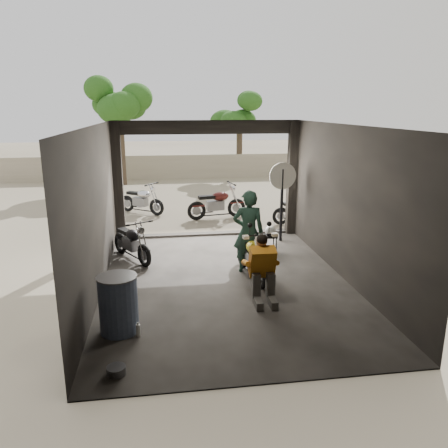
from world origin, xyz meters
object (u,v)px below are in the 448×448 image
object	(u,v)px
mechanic	(263,271)
oil_drum	(118,305)
main_bike	(252,252)
stool	(270,238)
sign_post	(282,190)
outside_bike_c	(300,208)
outside_bike_a	(141,198)
outside_bike_b	(217,201)
helmet	(270,231)
left_bike	(131,239)
rider	(248,232)

from	to	relation	value
mechanic	oil_drum	size ratio (longest dim) A/B	1.28
main_bike	stool	distance (m)	1.73
oil_drum	sign_post	world-z (taller)	sign_post
outside_bike_c	sign_post	world-z (taller)	sign_post
stool	outside_bike_a	bearing A→B (deg)	125.33
outside_bike_b	stool	xyz separation A→B (m)	(0.87, -3.62, -0.21)
outside_bike_a	sign_post	world-z (taller)	sign_post
main_bike	helmet	xyz separation A→B (m)	(0.78, 1.51, 0.02)
outside_bike_c	mechanic	xyz separation A→B (m)	(-2.44, -5.39, 0.10)
left_bike	stool	size ratio (longest dim) A/B	3.39
main_bike	stool	world-z (taller)	main_bike
left_bike	stool	xyz separation A→B (m)	(3.38, 0.07, -0.14)
left_bike	outside_bike_b	distance (m)	4.46
rider	stool	size ratio (longest dim) A/B	4.15
outside_bike_b	helmet	size ratio (longest dim) A/B	5.98
oil_drum	outside_bike_a	bearing A→B (deg)	89.60
left_bike	rider	size ratio (longest dim) A/B	0.82
helmet	outside_bike_b	bearing A→B (deg)	86.68
rider	helmet	world-z (taller)	rider
sign_post	outside_bike_c	bearing A→B (deg)	78.17
helmet	sign_post	size ratio (longest dim) A/B	0.13
outside_bike_a	oil_drum	size ratio (longest dim) A/B	1.66
left_bike	rider	distance (m)	2.86
outside_bike_b	outside_bike_c	size ratio (longest dim) A/B	1.12
left_bike	stool	distance (m)	3.38
main_bike	stool	xyz separation A→B (m)	(0.78, 1.53, -0.18)
main_bike	outside_bike_c	distance (m)	4.75
helmet	oil_drum	bearing A→B (deg)	-150.25
mechanic	stool	distance (m)	2.95
outside_bike_b	outside_bike_c	xyz separation A→B (m)	(2.47, -1.05, -0.06)
left_bike	outside_bike_c	xyz separation A→B (m)	(4.98, 2.64, 0.01)
outside_bike_a	sign_post	distance (m)	5.49
left_bike	outside_bike_c	distance (m)	5.64
outside_bike_a	mechanic	distance (m)	7.91
stool	helmet	bearing A→B (deg)	-91.82
outside_bike_a	oil_drum	distance (m)	8.26
left_bike	helmet	distance (m)	3.38
rider	stool	world-z (taller)	rider
main_bike	rider	size ratio (longest dim) A/B	0.90
left_bike	sign_post	xyz separation A→B (m)	(3.90, 0.94, 0.92)
stool	helmet	xyz separation A→B (m)	(-0.00, -0.02, 0.20)
outside_bike_b	oil_drum	bearing A→B (deg)	150.09
oil_drum	stool	bearing A→B (deg)	46.61
mechanic	sign_post	size ratio (longest dim) A/B	0.57
outside_bike_a	outside_bike_b	bearing A→B (deg)	-76.72
rider	left_bike	bearing A→B (deg)	-17.31
outside_bike_a	outside_bike_b	distance (m)	2.68
oil_drum	outside_bike_b	bearing A→B (deg)	70.75
outside_bike_c	rider	distance (m)	4.53
outside_bike_a	outside_bike_c	distance (m)	5.36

